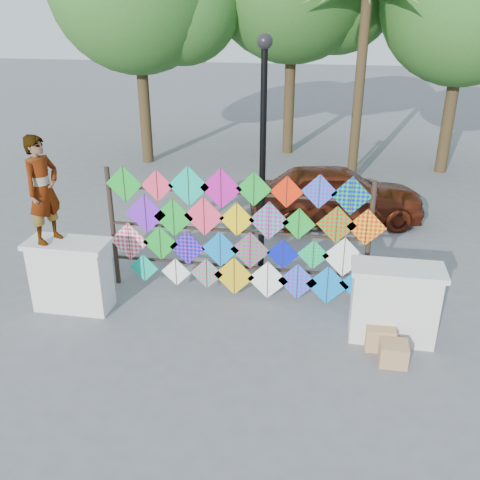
# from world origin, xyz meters

# --- Properties ---
(ground) EXTENTS (80.00, 80.00, 0.00)m
(ground) POSITION_xyz_m (0.00, 0.00, 0.00)
(ground) COLOR slate
(ground) RESTS_ON ground
(parapet_left) EXTENTS (1.40, 0.65, 1.28)m
(parapet_left) POSITION_xyz_m (-2.70, -0.20, 0.65)
(parapet_left) COLOR silver
(parapet_left) RESTS_ON ground
(parapet_right) EXTENTS (1.40, 0.65, 1.28)m
(parapet_right) POSITION_xyz_m (2.70, -0.20, 0.65)
(parapet_right) COLOR silver
(parapet_right) RESTS_ON ground
(kite_rack) EXTENTS (4.96, 0.24, 2.42)m
(kite_rack) POSITION_xyz_m (0.10, 0.72, 1.21)
(kite_rack) COLOR black
(kite_rack) RESTS_ON ground
(palm_tree) EXTENTS (3.62, 3.62, 5.83)m
(palm_tree) POSITION_xyz_m (2.20, 8.00, 4.95)
(palm_tree) COLOR #45351D
(palm_tree) RESTS_ON ground
(vendor_woman) EXTENTS (0.61, 0.75, 1.79)m
(vendor_woman) POSITION_xyz_m (-2.98, -0.20, 2.18)
(vendor_woman) COLOR #99999E
(vendor_woman) RESTS_ON parapet_left
(sedan) EXTENTS (4.39, 2.44, 1.41)m
(sedan) POSITION_xyz_m (1.75, 4.69, 0.71)
(sedan) COLOR #511C0D
(sedan) RESTS_ON ground
(lamppost) EXTENTS (0.28, 0.28, 4.46)m
(lamppost) POSITION_xyz_m (0.30, 2.00, 2.69)
(lamppost) COLOR black
(lamppost) RESTS_ON ground
(cardboard_box_near) EXTENTS (0.44, 0.39, 0.39)m
(cardboard_box_near) POSITION_xyz_m (2.52, -0.48, 0.20)
(cardboard_box_near) COLOR tan
(cardboard_box_near) RESTS_ON ground
(cardboard_box_far) EXTENTS (0.41, 0.38, 0.34)m
(cardboard_box_far) POSITION_xyz_m (2.69, -0.86, 0.17)
(cardboard_box_far) COLOR tan
(cardboard_box_far) RESTS_ON ground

